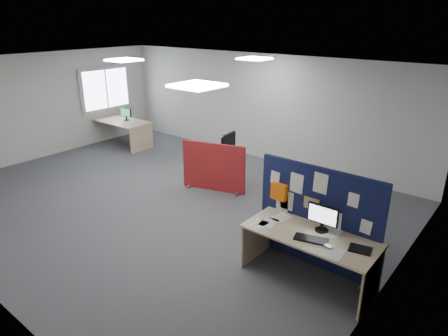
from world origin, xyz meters
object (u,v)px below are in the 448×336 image
Objects in this scene: second_desk at (123,126)px; office_chair at (223,156)px; red_divider at (214,168)px; monitor_second at (126,114)px; monitor_main at (323,217)px; navy_divider at (316,217)px; main_desk at (311,243)px.

office_chair is at bearing -6.82° from second_desk.
red_divider is at bearing -11.66° from second_desk.
monitor_second is at bearing 163.07° from office_chair.
navy_divider is at bearing 131.19° from monitor_main.
main_desk is 1.54× the size of office_chair.
monitor_main is 3.46m from red_divider.
main_desk and second_desk have the same top height.
main_desk is (0.12, -0.35, -0.23)m from navy_divider.
main_desk is at bearing -18.08° from second_desk.
red_divider is 1.14× the size of office_chair.
second_desk is at bearing 162.17° from monitor_main.
second_desk is at bearing -134.82° from monitor_second.
monitor_second reaches higher than main_desk.
monitor_main is (0.19, -0.21, 0.16)m from navy_divider.
main_desk is 1.06× the size of second_desk.
navy_divider is at bearing 109.17° from main_desk.
monitor_second is at bearing 149.78° from red_divider.
red_divider is 3.51× the size of monitor_second.
monitor_main is 0.25× the size of second_desk.
office_chair reaches higher than second_desk.
red_divider is 0.40m from office_chair.
office_chair is (-0.04, 0.37, 0.16)m from red_divider.
monitor_main is at bearing -40.69° from red_divider.
navy_divider is 7.38m from monitor_second.
red_divider is 4.27m from second_desk.
navy_divider is 1.39× the size of red_divider.
navy_divider reaches higher than monitor_second.
navy_divider reaches higher than monitor_main.
navy_divider is 4.28× the size of monitor_main.
navy_divider is 1.59× the size of office_chair.
second_desk is 0.38m from monitor_second.
monitor_second is (-4.11, 0.95, 0.41)m from red_divider.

